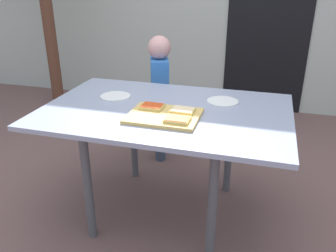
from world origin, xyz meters
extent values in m
plane|color=brown|center=(0.00, 0.00, 0.00)|extent=(16.00, 16.00, 0.00)
cube|color=black|center=(0.53, 2.20, 1.00)|extent=(0.90, 0.02, 2.00)
cube|color=#8F96B0|center=(0.00, 0.00, 0.74)|extent=(1.48, 0.98, 0.03)
cylinder|color=#4C4C51|center=(-0.37, -0.37, 0.36)|extent=(0.05, 0.05, 0.72)
cylinder|color=#4C4C51|center=(0.37, -0.37, 0.36)|extent=(0.05, 0.05, 0.72)
cylinder|color=#4C4C51|center=(-0.37, 0.37, 0.36)|extent=(0.05, 0.05, 0.72)
cylinder|color=#4C4C51|center=(0.37, 0.37, 0.36)|extent=(0.05, 0.05, 0.72)
cube|color=tan|center=(0.03, -0.14, 0.76)|extent=(0.40, 0.32, 0.02)
cube|color=tan|center=(0.13, -0.21, 0.78)|extent=(0.13, 0.11, 0.02)
cube|color=#D14115|center=(0.13, -0.21, 0.79)|extent=(0.12, 0.10, 0.00)
cube|color=tan|center=(0.12, -0.07, 0.78)|extent=(0.14, 0.11, 0.02)
cube|color=beige|center=(0.12, -0.07, 0.79)|extent=(0.12, 0.10, 0.00)
cube|color=tan|center=(-0.07, -0.06, 0.78)|extent=(0.14, 0.11, 0.02)
cube|color=#D14115|center=(-0.07, -0.06, 0.79)|extent=(0.12, 0.10, 0.00)
cylinder|color=white|center=(0.32, 0.21, 0.76)|extent=(0.20, 0.20, 0.01)
cylinder|color=white|center=(-0.38, 0.11, 0.76)|extent=(0.20, 0.20, 0.01)
cylinder|color=#394655|center=(-0.30, 0.81, 0.25)|extent=(0.09, 0.09, 0.50)
cylinder|color=#394655|center=(-0.25, 0.68, 0.25)|extent=(0.09, 0.09, 0.50)
cube|color=blue|center=(-0.27, 0.75, 0.69)|extent=(0.21, 0.27, 0.38)
sphere|color=#D09590|center=(-0.27, 0.75, 0.97)|extent=(0.18, 0.18, 0.18)
cylinder|color=brown|center=(-1.93, 1.73, 0.93)|extent=(0.14, 0.14, 1.86)
camera|label=1|loc=(0.56, -1.89, 1.51)|focal=37.28mm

